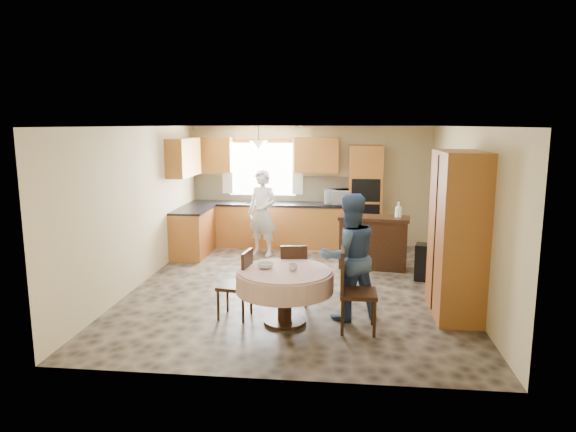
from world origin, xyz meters
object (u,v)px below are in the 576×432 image
Objects in this scene: chair_left at (240,281)px; cupboard at (458,235)px; oven_tower at (365,198)px; dining_table at (285,282)px; sideboard at (373,244)px; person_sink at (263,213)px; chair_right at (352,286)px; person_dining at (349,257)px; chair_back at (294,272)px.

cupboard is at bearing 106.67° from chair_left.
oven_tower reaches higher than dining_table.
person_sink reaches higher than sideboard.
chair_right is at bearing -94.16° from oven_tower.
chair_left is (-1.88, -2.62, 0.07)m from sideboard.
cupboard is 1.32× the size of person_dining.
dining_table is 1.40× the size of chair_back.
cupboard is (0.96, -2.18, 0.66)m from sideboard.
sideboard is at bearing -128.24° from chair_back.
chair_right is at bearing -10.20° from dining_table.
cupboard is at bearing -62.96° from chair_right.
cupboard is 1.47m from person_dining.
person_sink reaches higher than chair_back.
cupboard is 2.39× the size of chair_left.
sideboard is 1.18× the size of chair_right.
dining_table is at bearing 86.84° from chair_left.
sideboard is 1.37× the size of chair_back.
oven_tower is 2.31× the size of chair_left.
oven_tower is 2.05× the size of chair_right.
chair_right reaches higher than sideboard.
sideboard is 0.74× the size of person_dining.
chair_right is (0.80, -0.80, 0.08)m from chair_back.
chair_left is 0.85m from chair_back.
oven_tower is at bearing 101.69° from sideboard.
sideboard is at bearing 2.67° from person_sink.
cupboard is at bearing 169.83° from person_dining.
chair_back is 2.93m from person_sink.
cupboard is 2.12× the size of chair_right.
oven_tower reaches higher than person_dining.
person_dining is at bearing -41.62° from person_sink.
chair_right is 0.62× the size of person_sink.
chair_right is at bearing 87.26° from chair_left.
person_sink reaches higher than person_dining.
cupboard is 4.20m from person_sink.
oven_tower is 4.47m from chair_left.
chair_left is at bearing 79.27° from chair_right.
dining_table is at bearing -105.52° from oven_tower.
dining_table is 1.36× the size of chair_left.
oven_tower is at bearing -115.34° from chair_back.
dining_table is at bearing -3.27° from person_dining.
sideboard is 2.25m from person_sink.
oven_tower is at bearing 164.28° from chair_left.
oven_tower reaches higher than sideboard.
cupboard reaches higher than chair_back.
oven_tower reaches higher than chair_right.
oven_tower is 3.78m from cupboard.
person_sink is (-0.83, 3.43, 0.29)m from dining_table.
oven_tower is at bearing -4.40° from chair_right.
person_sink is (-0.22, 3.31, 0.33)m from chair_left.
sideboard is 2.54m from person_dining.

